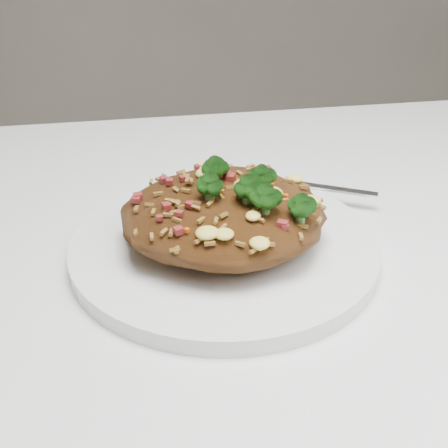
{
  "coord_description": "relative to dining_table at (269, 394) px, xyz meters",
  "views": [
    {
      "loc": [
        -0.1,
        -0.35,
        1.03
      ],
      "look_at": [
        -0.02,
        0.07,
        0.78
      ],
      "focal_mm": 50.0,
      "sensor_mm": 36.0,
      "label": 1
    }
  ],
  "objects": [
    {
      "name": "dining_table",
      "position": [
        0.0,
        0.0,
        0.0
      ],
      "size": [
        1.2,
        0.8,
        0.75
      ],
      "color": "white",
      "rests_on": "ground"
    },
    {
      "name": "fork",
      "position": [
        0.06,
        0.15,
        0.11
      ],
      "size": [
        0.15,
        0.09,
        0.0
      ],
      "rotation": [
        0.0,
        0.0,
        -0.48
      ],
      "color": "silver",
      "rests_on": "plate"
    },
    {
      "name": "fried_rice",
      "position": [
        -0.02,
        0.07,
        0.14
      ],
      "size": [
        0.16,
        0.15,
        0.07
      ],
      "color": "brown",
      "rests_on": "plate"
    },
    {
      "name": "plate",
      "position": [
        -0.02,
        0.07,
        0.1
      ],
      "size": [
        0.25,
        0.25,
        0.01
      ],
      "primitive_type": "cylinder",
      "color": "white",
      "rests_on": "dining_table"
    }
  ]
}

